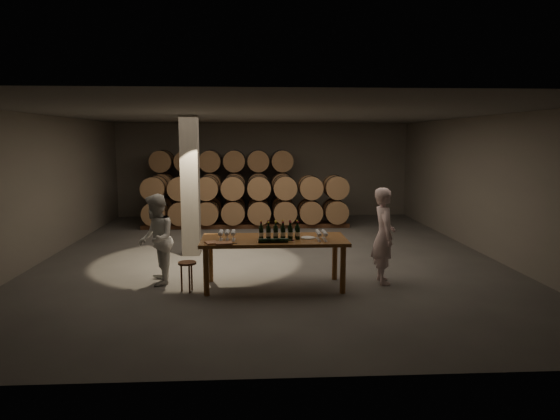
{
  "coord_description": "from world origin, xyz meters",
  "views": [
    {
      "loc": [
        -0.38,
        -11.27,
        2.67
      ],
      "look_at": [
        0.23,
        -0.31,
        1.1
      ],
      "focal_mm": 32.0,
      "sensor_mm": 36.0,
      "label": 1
    }
  ],
  "objects": [
    {
      "name": "pen",
      "position": [
        -0.71,
        -2.91,
        0.91
      ],
      "size": [
        0.13,
        0.02,
        0.01
      ],
      "primitive_type": "cylinder",
      "rotation": [
        0.0,
        1.57,
        0.08
      ],
      "color": "black",
      "rests_on": "tasting_table"
    },
    {
      "name": "lying_bottles",
      "position": [
        -0.02,
        -2.88,
        0.94
      ],
      "size": [
        0.61,
        0.08,
        0.08
      ],
      "color": "black",
      "rests_on": "tasting_table"
    },
    {
      "name": "glass_cluster_right",
      "position": [
        0.84,
        -2.64,
        1.01
      ],
      "size": [
        0.19,
        0.41,
        0.16
      ],
      "color": "silver",
      "rests_on": "tasting_table"
    },
    {
      "name": "notebook_corner",
      "position": [
        -1.08,
        -2.86,
        0.91
      ],
      "size": [
        0.27,
        0.3,
        0.02
      ],
      "primitive_type": "cube",
      "rotation": [
        0.0,
        0.0,
        0.35
      ],
      "color": "#995B37",
      "rests_on": "tasting_table"
    },
    {
      "name": "plate",
      "position": [
        0.61,
        -2.51,
        0.91
      ],
      "size": [
        0.26,
        0.26,
        0.01
      ],
      "primitive_type": "cylinder",
      "color": "silver",
      "rests_on": "tasting_table"
    },
    {
      "name": "stool",
      "position": [
        -1.53,
        -2.69,
        0.44
      ],
      "size": [
        0.32,
        0.32,
        0.53
      ],
      "rotation": [
        0.0,
        0.0,
        0.43
      ],
      "color": "#522F1C",
      "rests_on": "ground"
    },
    {
      "name": "barrel_stack_back",
      "position": [
        -1.35,
        5.2,
        1.2
      ],
      "size": [
        4.7,
        0.95,
        2.31
      ],
      "color": "#522F1C",
      "rests_on": "ground"
    },
    {
      "name": "notebook_near",
      "position": [
        -0.87,
        -2.94,
        0.92
      ],
      "size": [
        0.3,
        0.25,
        0.03
      ],
      "primitive_type": "cube",
      "rotation": [
        0.0,
        0.0,
        0.1
      ],
      "color": "#995B37",
      "rests_on": "tasting_table"
    },
    {
      "name": "tasting_table",
      "position": [
        0.0,
        -2.5,
        0.8
      ],
      "size": [
        2.6,
        1.1,
        0.9
      ],
      "color": "brown",
      "rests_on": "ground"
    },
    {
      "name": "person_woman",
      "position": [
        -2.16,
        -2.18,
        0.84
      ],
      "size": [
        0.77,
        0.91,
        1.68
      ],
      "primitive_type": "imported",
      "rotation": [
        0.0,
        0.0,
        -1.4
      ],
      "color": "white",
      "rests_on": "ground"
    },
    {
      "name": "room",
      "position": [
        -1.8,
        0.2,
        1.6
      ],
      "size": [
        12.0,
        12.0,
        12.0
      ],
      "color": "#4B4947",
      "rests_on": "ground"
    },
    {
      "name": "barrel_stack_front",
      "position": [
        -0.57,
        3.8,
        0.83
      ],
      "size": [
        6.26,
        0.95,
        1.57
      ],
      "color": "#522F1C",
      "rests_on": "ground"
    },
    {
      "name": "bottle_cluster",
      "position": [
        0.09,
        -2.54,
        1.02
      ],
      "size": [
        0.73,
        0.23,
        0.32
      ],
      "color": "black",
      "rests_on": "tasting_table"
    },
    {
      "name": "glass_cluster_left",
      "position": [
        -0.83,
        -2.6,
        1.03
      ],
      "size": [
        0.31,
        0.31,
        0.17
      ],
      "color": "silver",
      "rests_on": "tasting_table"
    },
    {
      "name": "person_man",
      "position": [
        2.05,
        -2.33,
        0.89
      ],
      "size": [
        0.44,
        0.66,
        1.79
      ],
      "primitive_type": "imported",
      "rotation": [
        0.0,
        0.0,
        1.55
      ],
      "color": "white",
      "rests_on": "ground"
    }
  ]
}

